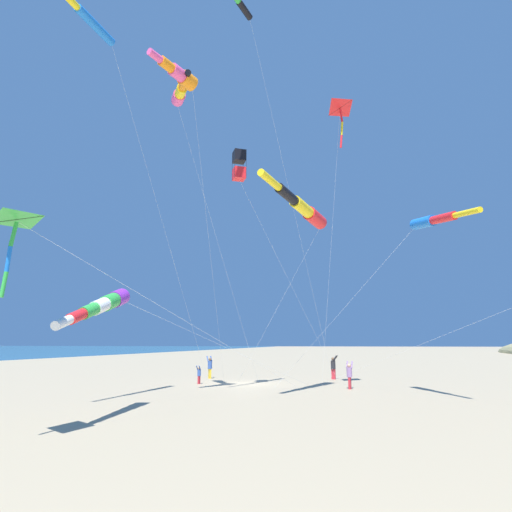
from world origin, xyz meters
TOP-DOWN VIEW (x-y plane):
  - ground_plane at (0.00, 0.00)m, footprint 600.00×600.00m
  - person_adult_flyer at (5.58, 4.62)m, footprint 0.57×0.46m
  - person_child_green_jacket at (6.72, -2.13)m, footprint 0.42×0.52m
  - person_child_grey_jacket at (-3.03, -0.89)m, footprint 0.32×0.39m
  - person_bystander_far at (-3.71, 3.53)m, footprint 0.58×0.60m
  - kite_windsock_teal_far_right at (11.21, -6.57)m, footprint 10.30×6.92m
  - kite_delta_rainbow_low_near at (-2.23, -18.94)m, footprint 7.41×15.43m
  - kite_windsock_yellow_midlevel at (-2.25, -14.24)m, footprint 7.19×16.68m
  - kite_delta_blue_topmost at (6.80, -4.29)m, footprint 2.68×4.21m
  - kite_windsock_long_streamer_right at (-1.41, -10.07)m, footprint 1.76×14.37m
  - kite_windsock_striped_overhead at (-2.03, -8.17)m, footprint 3.45×11.94m
  - kite_windsock_purple_drifting at (-4.49, -14.42)m, footprint 2.02×20.29m
  - kite_windsock_black_fish_shape at (4.57, -6.01)m, footprint 6.23×9.71m
  - kite_box_magenta_far_left at (0.63, -4.96)m, footprint 5.79×9.06m

SIDE VIEW (x-z plane):
  - ground_plane at x=0.00m, z-range 0.00..0.00m
  - person_child_grey_jacket at x=-3.03m, z-range 0.05..1.25m
  - person_child_green_jacket at x=6.72m, z-range 0.07..1.67m
  - person_bystander_far at x=-3.71m, z-range 0.08..1.75m
  - person_adult_flyer at x=5.58m, z-range 0.08..1.83m
  - kite_windsock_yellow_midlevel at x=-2.25m, z-range 1.61..6.52m
  - kite_delta_rainbow_low_near at x=-2.23m, z-range 2.86..9.20m
  - kite_windsock_teal_far_right at x=11.21m, z-range 4.09..13.40m
  - kite_windsock_black_fish_shape at x=4.57m, z-range 4.72..15.29m
  - kite_box_magenta_far_left at x=0.63m, z-range 6.20..20.47m
  - kite_windsock_long_streamer_right at x=-1.41m, z-range 8.03..24.89m
  - kite_windsock_striped_overhead at x=-2.03m, z-range 8.09..25.26m
  - kite_delta_blue_topmost at x=6.80m, z-range 8.19..25.42m
  - kite_windsock_purple_drifting at x=-4.49m, z-range 8.48..26.09m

